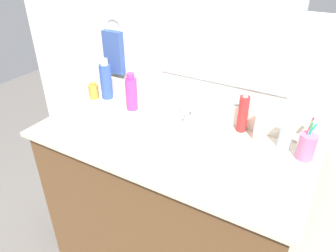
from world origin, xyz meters
The scene contains 17 objects.
vanity_cabinet centered at (0.00, 0.00, 0.39)m, with size 1.12×0.50×0.78m, color brown.
countertop centered at (0.00, 0.00, 0.79)m, with size 1.17×0.54×0.02m, color beige.
backsplash centered at (0.00, 0.26, 0.85)m, with size 1.17×0.02×0.09m, color beige.
back_wall centered at (0.00, 0.32, 0.65)m, with size 2.27×0.04×1.30m, color silver.
mirror_panel centered at (0.10, 0.30, 1.25)m, with size 0.60×0.01×0.56m, color #B2BCC6.
towel_ring centered at (-0.48, 0.30, 1.14)m, with size 0.10×0.10×0.01m, color silver.
hand_towel centered at (-0.48, 0.28, 1.02)m, with size 0.11×0.04×0.22m, color #334C8C.
sink_basin centered at (0.02, 0.01, 0.77)m, with size 0.40×0.40×0.11m.
faucet centered at (0.02, 0.21, 0.83)m, with size 0.16×0.10×0.08m.
bottle_lotion_white centered at (0.33, 0.20, 0.87)m, with size 0.05×0.05×0.15m.
bottle_spray_red centered at (0.24, 0.23, 0.89)m, with size 0.04×0.04×0.20m.
bottle_soap_pink centered at (-0.29, 0.16, 0.89)m, with size 0.06×0.06×0.19m.
bottle_oil_amber centered at (-0.54, 0.16, 0.84)m, with size 0.05×0.05×0.09m.
bottle_gel_clear centered at (0.43, 0.19, 0.86)m, with size 0.05×0.05×0.13m.
bottle_shampoo_blue centered at (-0.48, 0.20, 0.90)m, with size 0.06×0.06×0.21m.
cup_pink centered at (0.52, 0.16, 0.86)m, with size 0.07×0.08×0.18m.
soap_bar centered at (-0.36, 0.21, 0.81)m, with size 0.06×0.04×0.02m, color white.
Camera 1 is at (0.56, -0.95, 1.53)m, focal length 33.81 mm.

